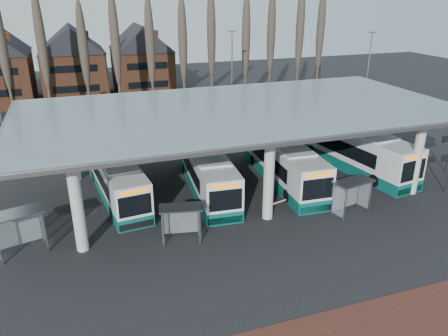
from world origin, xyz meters
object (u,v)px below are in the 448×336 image
object	(u,v)px
bus_2	(282,161)
shelter_0	(18,223)
bus_0	(116,177)
shelter_2	(351,189)
shelter_1	(181,215)
bus_3	(351,148)
bus_1	(206,170)

from	to	relation	value
bus_2	shelter_0	distance (m)	19.68
bus_0	shelter_2	world-z (taller)	bus_0
bus_2	shelter_1	world-z (taller)	bus_2
bus_0	bus_3	world-z (taller)	bus_3
bus_0	shelter_0	world-z (taller)	bus_0
bus_1	shelter_0	xyz separation A→B (m)	(-12.83, -5.05, 0.42)
bus_1	shelter_1	bearing A→B (deg)	-113.76
shelter_0	shelter_2	distance (m)	21.00
bus_3	shelter_2	bearing A→B (deg)	-132.81
bus_1	bus_2	xyz separation A→B (m)	(6.27, -0.35, 0.05)
bus_0	shelter_0	xyz separation A→B (m)	(-6.13, -6.08, 0.47)
bus_1	shelter_2	world-z (taller)	bus_1
bus_2	bus_3	distance (m)	6.95
shelter_1	shelter_2	distance (m)	11.75
bus_0	shelter_1	distance (m)	8.39
bus_3	shelter_0	size ratio (longest dim) A/B	4.12
shelter_1	bus_3	bearing A→B (deg)	33.74
bus_2	shelter_2	distance (m)	7.10
bus_0	shelter_2	size ratio (longest dim) A/B	3.91
bus_2	shelter_0	xyz separation A→B (m)	(-19.11, -4.69, 0.37)
bus_2	shelter_0	bearing A→B (deg)	-162.92
bus_3	shelter_0	distance (m)	26.56
bus_1	bus_3	world-z (taller)	bus_3
bus_3	shelter_2	xyz separation A→B (m)	(-5.14, -7.47, 0.17)
shelter_1	shelter_2	bearing A→B (deg)	8.99
bus_1	shelter_0	world-z (taller)	bus_1
bus_2	bus_0	bearing A→B (deg)	177.15
shelter_1	bus_0	bearing A→B (deg)	122.19
bus_1	bus_3	xyz separation A→B (m)	(13.19, 0.25, 0.14)
bus_0	shelter_0	distance (m)	8.65
bus_3	bus_1	bearing A→B (deg)	172.79
bus_1	bus_2	distance (m)	6.28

